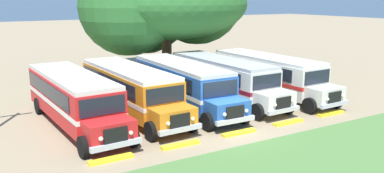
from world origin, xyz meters
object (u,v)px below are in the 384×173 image
parked_bus_slot_4 (269,74)px  broad_shade_tree (163,4)px  parked_bus_slot_2 (183,83)px  parked_bus_slot_0 (74,97)px  parked_bus_slot_1 (131,88)px  parked_bus_slot_3 (223,77)px

parked_bus_slot_4 → broad_shade_tree: 12.42m
parked_bus_slot_2 → broad_shade_tree: (3.98, 10.67, 4.78)m
parked_bus_slot_0 → broad_shade_tree: 16.22m
parked_bus_slot_1 → broad_shade_tree: 13.77m
parked_bus_slot_3 → broad_shade_tree: (0.74, 10.53, 4.78)m
parked_bus_slot_4 → parked_bus_slot_1: bearing=-95.0°
parked_bus_slot_3 → parked_bus_slot_4: size_ratio=1.00×
parked_bus_slot_0 → parked_bus_slot_1: size_ratio=1.00×
parked_bus_slot_2 → broad_shade_tree: bearing=160.3°
parked_bus_slot_4 → parked_bus_slot_2: bearing=-95.3°
parked_bus_slot_4 → broad_shade_tree: size_ratio=0.66×
parked_bus_slot_1 → parked_bus_slot_3: size_ratio=1.00×
broad_shade_tree → parked_bus_slot_2: bearing=-110.5°
broad_shade_tree → parked_bus_slot_0: bearing=-135.2°
parked_bus_slot_0 → broad_shade_tree: bearing=131.6°
parked_bus_slot_1 → parked_bus_slot_3: (6.77, -0.02, 0.00)m
parked_bus_slot_0 → parked_bus_slot_2: 7.02m
parked_bus_slot_2 → parked_bus_slot_3: same height
parked_bus_slot_4 → broad_shade_tree: broad_shade_tree is taller
parked_bus_slot_2 → parked_bus_slot_4: bearing=87.2°
parked_bus_slot_2 → parked_bus_slot_3: bearing=93.3°
parked_bus_slot_1 → parked_bus_slot_3: same height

